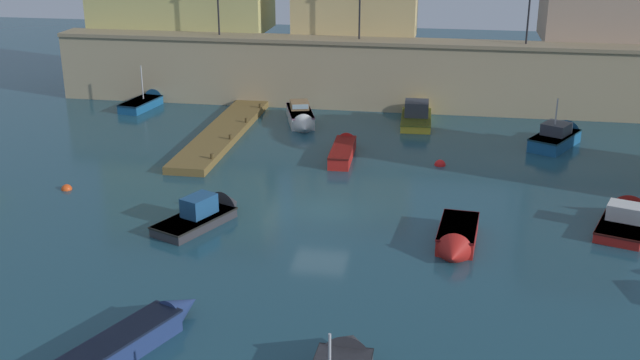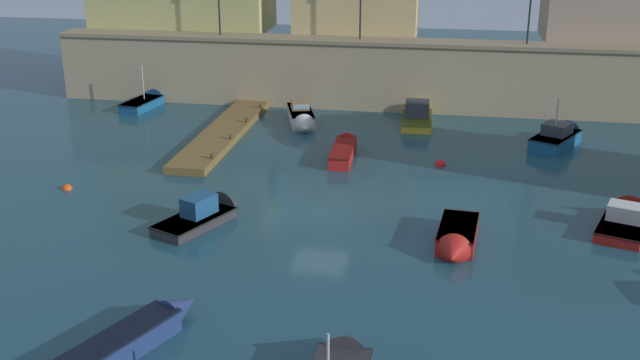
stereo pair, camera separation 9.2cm
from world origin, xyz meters
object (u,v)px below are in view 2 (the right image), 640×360
Objects in this scene: mooring_buoy_0 at (440,165)px; quay_lamp_1 at (361,0)px; moored_boat_4 at (627,218)px; moored_boat_5 at (344,148)px; moored_boat_8 at (417,114)px; moored_boat_11 at (302,118)px; mooring_buoy_1 at (67,189)px; moored_boat_10 at (147,101)px; moored_boat_9 at (560,136)px; moored_boat_12 at (128,340)px; moored_boat_6 at (209,212)px; quay_lamp_2 at (530,8)px; moored_boat_3 at (456,240)px.

quay_lamp_1 is at bearing 117.02° from mooring_buoy_0.
moored_boat_4 reaches higher than mooring_buoy_0.
moored_boat_5 is 5.45m from mooring_buoy_0.
moored_boat_8 is 1.05× the size of moored_boat_11.
mooring_buoy_1 is at bearing 109.37° from moored_boat_4.
moored_boat_5 is (0.50, -10.53, -6.81)m from quay_lamp_1.
moored_boat_10 is at bearing 86.59° from moored_boat_8.
moored_boat_9 reaches higher than moored_boat_10.
moored_boat_4 is at bearing -144.32° from moored_boat_9.
moored_boat_8 is at bearing 8.15° from moored_boat_12.
quay_lamp_1 reaches higher than mooring_buoy_1.
moored_boat_6 is 9.65× the size of mooring_buoy_1.
moored_boat_4 reaches higher than moored_boat_12.
moored_boat_11 reaches higher than moored_boat_12.
mooring_buoy_1 is (-8.06, 2.48, -0.35)m from moored_boat_6.
moored_boat_12 is at bearing 175.69° from moored_boat_9.
moored_boat_8 is at bearing 101.14° from mooring_buoy_0.
mooring_buoy_1 is at bearing -141.60° from quay_lamp_2.
moored_boat_11 is at bearing -145.07° from moored_boat_3.
moored_boat_11 is (-15.58, 1.45, -0.02)m from moored_boat_9.
moored_boat_12 is (-3.93, -20.88, 0.04)m from moored_boat_5.
moored_boat_8 is (-6.69, -2.70, -6.54)m from quay_lamp_2.
quay_lamp_2 is 0.65× the size of moored_boat_11.
moored_boat_6 is 13.64m from mooring_buoy_0.
moored_boat_11 is at bearing 143.95° from mooring_buoy_0.
moored_boat_6 reaches higher than moored_boat_12.
moored_boat_4 is 11.83m from moored_boat_9.
moored_boat_3 is 13.91m from moored_boat_12.
moored_boat_5 is 0.82× the size of moored_boat_12.
moored_boat_10 is at bearing 59.25° from moored_boat_5.
moored_boat_4 is 0.89× the size of moored_boat_5.
quay_lamp_2 is 0.62× the size of moored_boat_8.
moored_boat_5 is 1.18× the size of moored_boat_10.
moored_boat_6 is at bearing 26.75° from moored_boat_12.
moored_boat_11 is at bearing 113.10° from moored_boat_9.
moored_boat_6 is (-18.24, -2.52, 0.02)m from moored_boat_4.
quay_lamp_2 is at bearing 38.40° from mooring_buoy_1.
quay_lamp_1 is 23.91m from moored_boat_3.
quay_lamp_2 reaches higher than moored_boat_8.
moored_boat_9 is 27.45m from mooring_buoy_1.
moored_boat_12 is at bearing -42.00° from moored_boat_3.
moored_boat_5 is (-13.58, 7.67, 0.04)m from moored_boat_4.
mooring_buoy_0 is (1.73, -8.77, -0.42)m from moored_boat_8.
moored_boat_6 is at bearing -101.34° from quay_lamp_1.
moored_boat_11 is at bearing -94.53° from moored_boat_10.
moored_boat_3 reaches higher than mooring_buoy_0.
moored_boat_8 is at bearing -33.19° from quay_lamp_1.
moored_boat_3 is 0.80× the size of moored_boat_5.
moored_boat_12 is at bearing -114.97° from mooring_buoy_0.
moored_boat_11 is (-13.81, -5.03, -6.48)m from quay_lamp_2.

